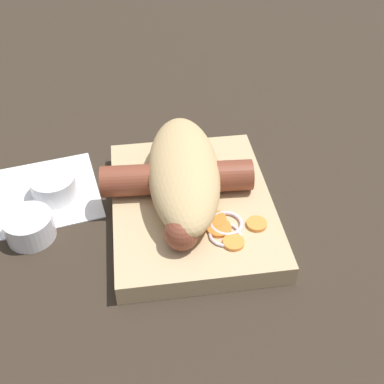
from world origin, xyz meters
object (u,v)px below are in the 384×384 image
at_px(food_tray, 192,207).
at_px(condiment_cup_far, 30,228).
at_px(bread_roll, 184,171).
at_px(condiment_cup_near, 54,188).
at_px(sausage, 177,178).

distance_m(food_tray, condiment_cup_far, 0.18).
bearing_deg(bread_roll, food_tray, -159.60).
relative_size(food_tray, condiment_cup_near, 4.30).
bearing_deg(condiment_cup_near, bread_roll, -103.20).
xyz_separation_m(condiment_cup_near, condiment_cup_far, (-0.06, 0.02, 0.00)).
bearing_deg(sausage, condiment_cup_far, 99.12).
bearing_deg(sausage, bread_roll, -80.00).
xyz_separation_m(food_tray, sausage, (0.02, 0.01, 0.03)).
xyz_separation_m(food_tray, condiment_cup_far, (-0.01, 0.18, 0.00)).
height_order(food_tray, condiment_cup_far, condiment_cup_far).
bearing_deg(condiment_cup_far, condiment_cup_near, -18.84).
distance_m(bread_roll, condiment_cup_near, 0.16).
xyz_separation_m(food_tray, bread_roll, (0.02, 0.01, 0.04)).
xyz_separation_m(bread_roll, condiment_cup_near, (0.03, 0.15, -0.04)).
bearing_deg(bread_roll, condiment_cup_far, 99.16).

